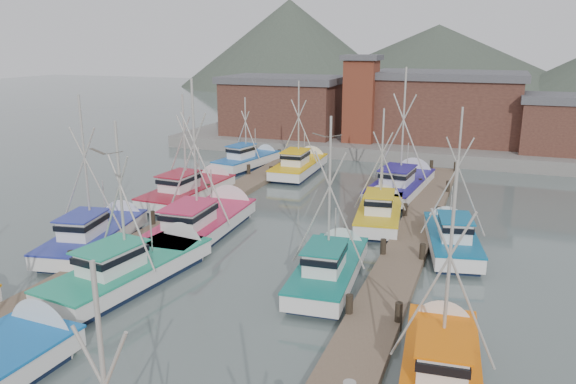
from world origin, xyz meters
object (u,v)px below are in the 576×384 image
(boat_12, at_px, (301,165))
(boat_4, at_px, (138,267))
(boat_8, at_px, (204,222))
(lookout_tower, at_px, (361,98))

(boat_12, bearing_deg, boat_4, -91.36)
(boat_8, height_order, boat_12, boat_8)
(lookout_tower, height_order, boat_8, lookout_tower)
(lookout_tower, xyz_separation_m, boat_8, (-2.80, -27.43, -4.87))
(lookout_tower, bearing_deg, boat_12, -103.89)
(lookout_tower, height_order, boat_4, lookout_tower)
(boat_8, bearing_deg, boat_12, 86.78)
(boat_4, height_order, boat_8, boat_8)
(boat_12, bearing_deg, boat_8, -92.25)
(boat_4, bearing_deg, lookout_tower, 93.82)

